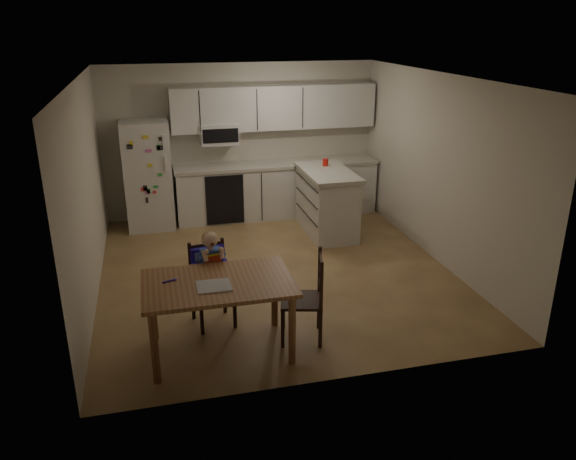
% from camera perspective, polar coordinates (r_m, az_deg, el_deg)
% --- Properties ---
extents(room, '(4.52, 5.01, 2.51)m').
position_cam_1_polar(room, '(7.53, -2.19, 6.09)').
color(room, brown).
rests_on(room, ground).
extents(refrigerator, '(0.72, 0.70, 1.70)m').
position_cam_1_polar(refrigerator, '(9.10, -14.03, 5.44)').
color(refrigerator, silver).
rests_on(refrigerator, ground).
extents(kitchen_run, '(3.37, 0.62, 2.15)m').
position_cam_1_polar(kitchen_run, '(9.39, -1.39, 6.69)').
color(kitchen_run, silver).
rests_on(kitchen_run, ground).
extents(kitchen_island, '(0.71, 1.35, 1.00)m').
position_cam_1_polar(kitchen_island, '(8.67, 3.97, 2.88)').
color(kitchen_island, silver).
rests_on(kitchen_island, ground).
extents(red_cup, '(0.09, 0.09, 0.11)m').
position_cam_1_polar(red_cup, '(8.81, 3.81, 6.88)').
color(red_cup, red).
rests_on(red_cup, kitchen_island).
extents(dining_table, '(1.45, 0.93, 0.77)m').
position_cam_1_polar(dining_table, '(5.50, -7.08, -6.18)').
color(dining_table, brown).
rests_on(dining_table, ground).
extents(napkin, '(0.32, 0.28, 0.01)m').
position_cam_1_polar(napkin, '(5.36, -7.54, -5.65)').
color(napkin, '#B3B3B8').
rests_on(napkin, dining_table).
extents(toddler_spoon, '(0.12, 0.06, 0.02)m').
position_cam_1_polar(toddler_spoon, '(5.52, -12.08, -5.10)').
color(toddler_spoon, '#2819B1').
rests_on(toddler_spoon, dining_table).
extents(chair_booster, '(0.46, 0.46, 1.07)m').
position_cam_1_polar(chair_booster, '(6.06, -7.89, -3.83)').
color(chair_booster, black).
rests_on(chair_booster, ground).
extents(chair_side, '(0.51, 0.51, 0.95)m').
position_cam_1_polar(chair_side, '(5.75, 2.34, -6.27)').
color(chair_side, black).
rests_on(chair_side, ground).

